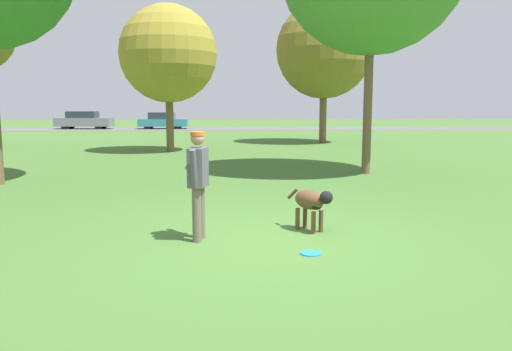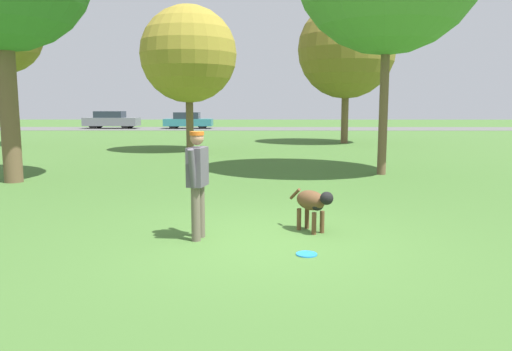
# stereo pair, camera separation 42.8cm
# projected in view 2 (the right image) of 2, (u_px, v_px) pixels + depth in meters

# --- Properties ---
(ground_plane) EXTENTS (120.00, 120.00, 0.00)m
(ground_plane) POSITION_uv_depth(u_px,v_px,m) (264.00, 241.00, 7.12)
(ground_plane) COLOR #426B2D
(far_road_strip) EXTENTS (120.00, 6.00, 0.01)m
(far_road_strip) POSITION_uv_depth(u_px,v_px,m) (261.00, 129.00, 40.77)
(far_road_strip) COLOR #5B5B59
(far_road_strip) RESTS_ON ground_plane
(person) EXTENTS (0.29, 0.65, 1.56)m
(person) POSITION_uv_depth(u_px,v_px,m) (198.00, 177.00, 7.12)
(person) COLOR #665B4C
(person) RESTS_ON ground_plane
(dog) EXTENTS (0.65, 0.82, 0.67)m
(dog) POSITION_uv_depth(u_px,v_px,m) (313.00, 202.00, 7.58)
(dog) COLOR brown
(dog) RESTS_ON ground_plane
(frisbee) EXTENTS (0.28, 0.28, 0.02)m
(frisbee) POSITION_uv_depth(u_px,v_px,m) (307.00, 254.00, 6.47)
(frisbee) COLOR #268CE5
(frisbee) RESTS_ON ground_plane
(tree_far_left) EXTENTS (3.69, 3.69, 7.05)m
(tree_far_left) POSITION_uv_depth(u_px,v_px,m) (1.00, 33.00, 22.67)
(tree_far_left) COLOR brown
(tree_far_left) RESTS_ON ground_plane
(tree_mid_center) EXTENTS (3.95, 3.95, 5.97)m
(tree_mid_center) POSITION_uv_depth(u_px,v_px,m) (189.00, 54.00, 20.44)
(tree_mid_center) COLOR brown
(tree_mid_center) RESTS_ON ground_plane
(tree_far_right) EXTENTS (4.83, 4.83, 7.07)m
(tree_far_right) POSITION_uv_depth(u_px,v_px,m) (346.00, 50.00, 24.76)
(tree_far_right) COLOR brown
(tree_far_right) RESTS_ON ground_plane
(parked_car_grey) EXTENTS (4.48, 1.84, 1.42)m
(parked_car_grey) POSITION_uv_depth(u_px,v_px,m) (111.00, 120.00, 41.11)
(parked_car_grey) COLOR slate
(parked_car_grey) RESTS_ON ground_plane
(parked_car_teal) EXTENTS (3.93, 1.87, 1.34)m
(parked_car_teal) POSITION_uv_depth(u_px,v_px,m) (188.00, 121.00, 41.00)
(parked_car_teal) COLOR teal
(parked_car_teal) RESTS_ON ground_plane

